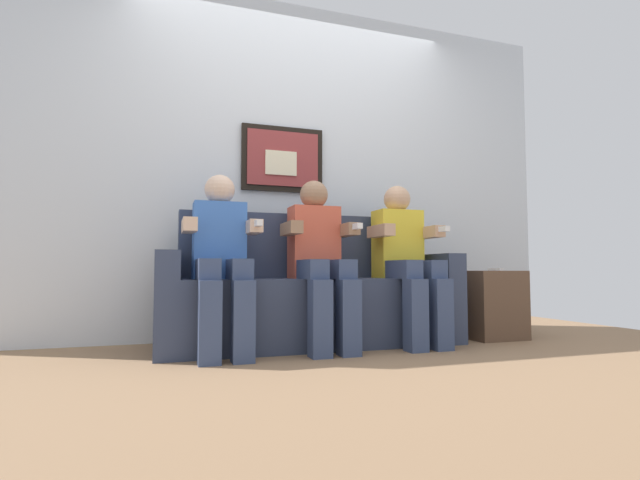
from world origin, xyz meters
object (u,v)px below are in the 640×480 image
object	(u,v)px
person_in_middle	(320,255)
spare_remote_on_table	(496,269)
person_on_left	(221,254)
person_on_right	(406,256)
side_table_right	(489,304)
couch	(312,299)

from	to	relation	value
person_in_middle	spare_remote_on_table	world-z (taller)	person_in_middle
spare_remote_on_table	person_in_middle	bearing A→B (deg)	-179.17
person_on_left	person_on_right	world-z (taller)	same
person_on_right	side_table_right	xyz separation A→B (m)	(0.73, 0.06, -0.36)
person_on_left	side_table_right	world-z (taller)	person_on_left
person_on_right	side_table_right	distance (m)	0.81
person_on_right	spare_remote_on_table	bearing A→B (deg)	1.52
person_on_left	spare_remote_on_table	xyz separation A→B (m)	(2.02, 0.02, -0.10)
side_table_right	person_on_right	bearing A→B (deg)	-175.21
person_on_right	spare_remote_on_table	world-z (taller)	person_on_right
person_on_left	person_in_middle	distance (m)	0.63
person_on_left	person_in_middle	xyz separation A→B (m)	(0.63, 0.00, 0.00)
person_in_middle	person_on_right	bearing A→B (deg)	0.00
person_on_right	side_table_right	size ratio (longest dim) A/B	2.22
couch	spare_remote_on_table	size ratio (longest dim) A/B	15.51
side_table_right	spare_remote_on_table	bearing A→B (deg)	-52.26
person_on_left	side_table_right	size ratio (longest dim) A/B	2.22
person_on_left	person_in_middle	bearing A→B (deg)	0.00
person_on_left	person_in_middle	size ratio (longest dim) A/B	1.00
person_on_left	spare_remote_on_table	bearing A→B (deg)	0.57
side_table_right	spare_remote_on_table	size ratio (longest dim) A/B	3.85
couch	person_on_right	xyz separation A→B (m)	(0.63, -0.17, 0.29)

